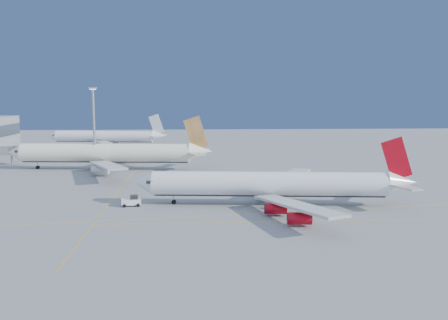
{
  "coord_description": "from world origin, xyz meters",
  "views": [
    {
      "loc": [
        -19.78,
        -110.66,
        25.42
      ],
      "look_at": [
        -11.71,
        28.18,
        7.0
      ],
      "focal_mm": 40.0,
      "sensor_mm": 36.0,
      "label": 1
    }
  ],
  "objects_px": {
    "airliner_etihad": "(110,153)",
    "airliner_third": "(107,137)",
    "airliner_virgin": "(275,185)",
    "pushback_tug": "(132,201)",
    "light_mast": "(94,121)"
  },
  "relations": [
    {
      "from": "airliner_third",
      "to": "light_mast",
      "type": "bearing_deg",
      "value": -74.51
    },
    {
      "from": "airliner_virgin",
      "to": "airliner_etihad",
      "type": "height_order",
      "value": "airliner_etihad"
    },
    {
      "from": "airliner_virgin",
      "to": "pushback_tug",
      "type": "bearing_deg",
      "value": -176.06
    },
    {
      "from": "airliner_third",
      "to": "light_mast",
      "type": "height_order",
      "value": "light_mast"
    },
    {
      "from": "airliner_third",
      "to": "pushback_tug",
      "type": "relative_size",
      "value": 12.84
    },
    {
      "from": "airliner_third",
      "to": "pushback_tug",
      "type": "bearing_deg",
      "value": -69.34
    },
    {
      "from": "airliner_virgin",
      "to": "pushback_tug",
      "type": "distance_m",
      "value": 33.04
    },
    {
      "from": "pushback_tug",
      "to": "light_mast",
      "type": "distance_m",
      "value": 61.21
    },
    {
      "from": "airliner_virgin",
      "to": "light_mast",
      "type": "height_order",
      "value": "light_mast"
    },
    {
      "from": "pushback_tug",
      "to": "light_mast",
      "type": "bearing_deg",
      "value": 101.77
    },
    {
      "from": "light_mast",
      "to": "airliner_virgin",
      "type": "bearing_deg",
      "value": -47.66
    },
    {
      "from": "airliner_etihad",
      "to": "airliner_third",
      "type": "height_order",
      "value": "airliner_etihad"
    },
    {
      "from": "airliner_etihad",
      "to": "pushback_tug",
      "type": "bearing_deg",
      "value": -70.55
    },
    {
      "from": "airliner_virgin",
      "to": "pushback_tug",
      "type": "relative_size",
      "value": 14.01
    },
    {
      "from": "airliner_virgin",
      "to": "airliner_third",
      "type": "relative_size",
      "value": 1.09
    }
  ]
}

